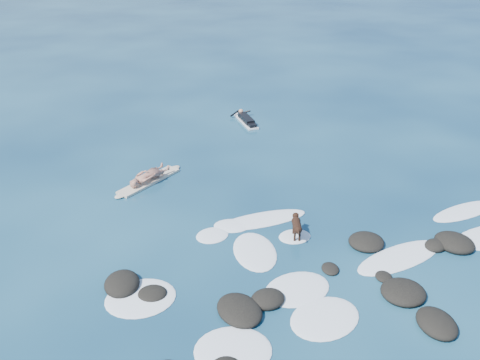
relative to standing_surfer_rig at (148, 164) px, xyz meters
name	(u,v)px	position (x,y,z in m)	size (l,w,h in m)	color
ground	(339,247)	(4.64, -6.80, -0.80)	(160.00, 160.00, 0.00)	#0A2642
reef_rocks	(351,284)	(3.91, -8.70, -0.70)	(14.99, 6.20, 0.47)	black
breaking_foam	(364,264)	(4.89, -7.88, -0.79)	(15.04, 7.66, 0.12)	white
standing_surfer_rig	(148,164)	(0.00, 0.00, 0.00)	(3.18, 2.19, 2.03)	beige
paddling_surfer_rig	(246,119)	(6.17, 4.90, -0.65)	(1.16, 2.58, 0.45)	white
dog	(297,225)	(3.63, -5.77, -0.30)	(0.57, 1.13, 0.75)	black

